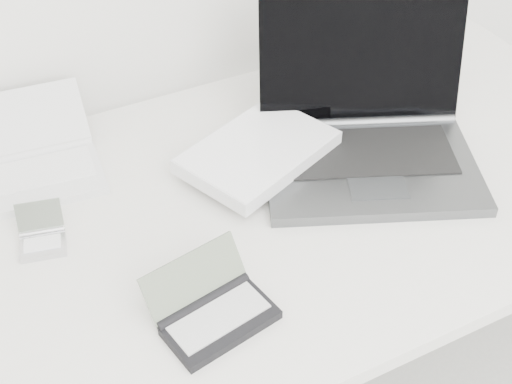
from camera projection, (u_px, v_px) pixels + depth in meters
name	position (u px, v px, depth m)	size (l,w,h in m)	color
desk	(260.00, 217.00, 1.34)	(1.60, 0.80, 0.73)	white
laptop_large	(334.00, 141.00, 1.36)	(0.61, 0.48, 0.27)	#505254
netbook_open_white	(38.00, 162.00, 1.35)	(0.25, 0.29, 0.10)	white
pda_silver	(42.00, 237.00, 1.21)	(0.09, 0.10, 0.06)	silver
palmtop_charcoal	(213.00, 311.00, 1.08)	(0.19, 0.17, 0.08)	black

